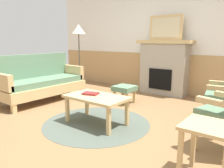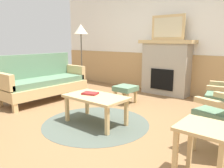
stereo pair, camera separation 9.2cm
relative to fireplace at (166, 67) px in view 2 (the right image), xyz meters
The scene contains 11 objects.
ground_plane 2.44m from the fireplace, 90.00° to the right, with size 14.00×14.00×0.00m, color olive.
wall_back 0.70m from the fireplace, 90.00° to the left, with size 7.20×0.14×2.70m.
fireplace is the anchor object (origin of this frame).
framed_picture 0.91m from the fireplace, 90.00° to the left, with size 0.80×0.04×0.56m.
couch 2.80m from the fireplace, 129.60° to the right, with size 0.70×1.80×0.98m.
coffee_table 2.46m from the fireplace, 88.95° to the right, with size 0.96×0.56×0.44m.
round_rug 2.53m from the fireplace, 88.95° to the right, with size 1.65×1.65×0.01m, color #4C564C.
book_on_table 2.44m from the fireplace, 92.07° to the right, with size 0.23×0.17×0.03m, color maroon.
footstool 1.32m from the fireplace, 102.26° to the right, with size 0.40×0.40×0.36m.
side_table 3.42m from the fireplace, 58.33° to the right, with size 0.44×0.44×0.55m.
floor_lamp_by_couch 2.33m from the fireplace, 158.97° to the right, with size 0.36×0.36×1.68m.
Camera 2 is at (2.31, -2.45, 1.27)m, focal length 35.31 mm.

